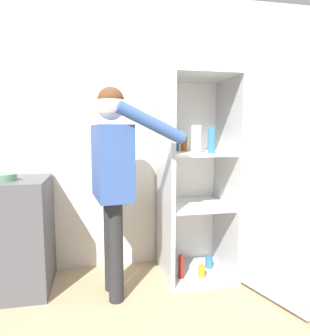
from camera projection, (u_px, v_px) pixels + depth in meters
The scene contains 6 objects.
ground_plane at pixel (180, 319), 2.08m from camera, with size 12.00×12.00×0.00m, color tan.
wall_back at pixel (154, 134), 2.88m from camera, with size 7.00×0.06×2.55m.
refrigerator at pixel (211, 179), 2.59m from camera, with size 0.84×1.17×1.79m.
person at pixel (113, 168), 2.28m from camera, with size 0.69×0.59×1.63m.
counter at pixel (8, 236), 2.42m from camera, with size 0.64×0.57×0.92m.
bowl at pixel (5, 177), 2.28m from camera, with size 0.17×0.17×0.05m.
Camera 1 is at (-0.54, -1.87, 1.30)m, focal length 32.00 mm.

